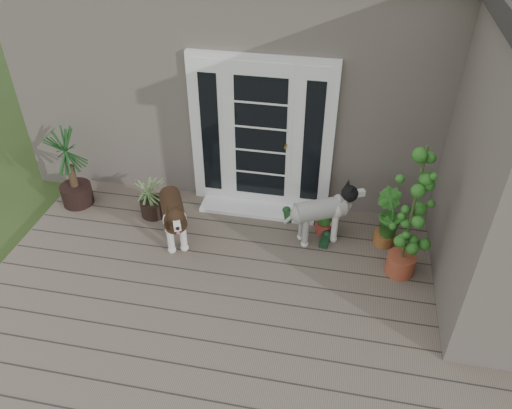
# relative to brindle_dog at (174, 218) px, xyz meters

# --- Properties ---
(deck) EXTENTS (6.20, 4.60, 0.12)m
(deck) POSITION_rel_brindle_dog_xyz_m (1.11, -1.14, -0.43)
(deck) COLOR #6B5B4C
(deck) RESTS_ON ground
(house_main) EXTENTS (7.40, 4.00, 3.10)m
(house_main) POSITION_rel_brindle_dog_xyz_m (1.11, 3.11, 1.06)
(house_main) COLOR #665E54
(house_main) RESTS_ON ground
(door_unit) EXTENTS (1.90, 0.14, 2.15)m
(door_unit) POSITION_rel_brindle_dog_xyz_m (0.91, 1.06, 0.71)
(door_unit) COLOR white
(door_unit) RESTS_ON deck
(door_step) EXTENTS (1.60, 0.40, 0.05)m
(door_step) POSITION_rel_brindle_dog_xyz_m (0.91, 0.86, -0.34)
(door_step) COLOR white
(door_step) RESTS_ON deck
(brindle_dog) EXTENTS (0.73, 0.96, 0.74)m
(brindle_dog) POSITION_rel_brindle_dog_xyz_m (0.00, 0.00, 0.00)
(brindle_dog) COLOR #372314
(brindle_dog) RESTS_ON deck
(white_dog) EXTENTS (0.93, 0.71, 0.71)m
(white_dog) POSITION_rel_brindle_dog_xyz_m (1.79, 0.38, -0.01)
(white_dog) COLOR beige
(white_dog) RESTS_ON deck
(spider_plant) EXTENTS (0.79, 0.79, 0.63)m
(spider_plant) POSITION_rel_brindle_dog_xyz_m (-0.48, 0.49, -0.05)
(spider_plant) COLOR #9DBE75
(spider_plant) RESTS_ON deck
(yucca) EXTENTS (0.99, 0.99, 1.17)m
(yucca) POSITION_rel_brindle_dog_xyz_m (-1.64, 0.52, 0.22)
(yucca) COLOR black
(yucca) RESTS_ON deck
(herb_a) EXTENTS (0.52, 0.52, 0.48)m
(herb_a) POSITION_rel_brindle_dog_xyz_m (1.86, 0.57, -0.13)
(herb_a) COLOR #1F5F1B
(herb_a) RESTS_ON deck
(herb_b) EXTENTS (0.54, 0.54, 0.57)m
(herb_b) POSITION_rel_brindle_dog_xyz_m (2.63, 0.48, -0.08)
(herb_b) COLOR #244D16
(herb_b) RESTS_ON deck
(herb_c) EXTENTS (0.42, 0.42, 0.55)m
(herb_c) POSITION_rel_brindle_dog_xyz_m (3.48, 0.67, -0.09)
(herb_c) COLOR #214E16
(herb_c) RESTS_ON deck
(sapling) EXTENTS (0.67, 0.67, 1.80)m
(sapling) POSITION_rel_brindle_dog_xyz_m (2.81, -0.03, 0.53)
(sapling) COLOR #1F4F16
(sapling) RESTS_ON deck
(clog_left) EXTENTS (0.21, 0.33, 0.09)m
(clog_left) POSITION_rel_brindle_dog_xyz_m (1.34, 0.77, -0.32)
(clog_left) COLOR #173918
(clog_left) RESTS_ON deck
(clog_right) EXTENTS (0.19, 0.34, 0.10)m
(clog_right) POSITION_rel_brindle_dog_xyz_m (1.89, 0.35, -0.32)
(clog_right) COLOR black
(clog_right) RESTS_ON deck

